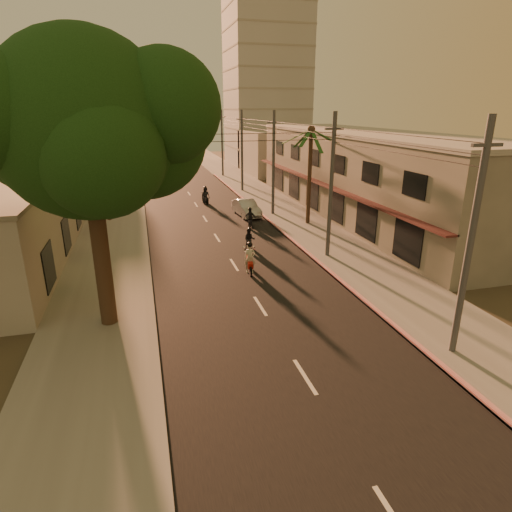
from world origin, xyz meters
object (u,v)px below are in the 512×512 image
(scooter_far_a, at_px, (205,196))
(broadleaf_tree, at_px, (96,127))
(scooter_red, at_px, (250,259))
(scooter_mid_b, at_px, (250,219))
(palm_tree, at_px, (311,135))
(parked_car, at_px, (246,208))
(scooter_mid_a, at_px, (250,240))

(scooter_far_a, bearing_deg, broadleaf_tree, -116.73)
(scooter_red, bearing_deg, scooter_mid_b, 84.95)
(palm_tree, relative_size, scooter_mid_b, 4.86)
(broadleaf_tree, xyz_separation_m, scooter_mid_b, (9.70, 14.01, -7.71))
(scooter_mid_b, xyz_separation_m, parked_car, (0.69, 4.02, -0.05))
(scooter_red, distance_m, scooter_mid_a, 4.12)
(palm_tree, xyz_separation_m, scooter_red, (-7.37, -9.47, -6.32))
(palm_tree, relative_size, scooter_far_a, 4.48)
(palm_tree, xyz_separation_m, scooter_mid_b, (-4.91, 0.15, -6.38))
(palm_tree, bearing_deg, broadleaf_tree, -136.52)
(scooter_red, bearing_deg, scooter_far_a, 98.15)
(palm_tree, xyz_separation_m, scooter_far_a, (-6.99, 10.18, -6.33))
(scooter_far_a, bearing_deg, scooter_mid_b, -87.44)
(palm_tree, distance_m, parked_car, 8.75)
(scooter_mid_a, bearing_deg, scooter_mid_b, 87.93)
(scooter_mid_b, relative_size, parked_car, 0.38)
(broadleaf_tree, bearing_deg, scooter_far_a, 72.40)
(scooter_mid_a, bearing_deg, parked_car, 89.95)
(scooter_mid_a, bearing_deg, palm_tree, 53.16)
(broadleaf_tree, xyz_separation_m, scooter_mid_a, (8.24, 8.38, -7.73))
(scooter_red, height_order, parked_car, scooter_red)
(palm_tree, distance_m, scooter_red, 13.56)
(scooter_mid_b, bearing_deg, scooter_red, -90.37)
(broadleaf_tree, distance_m, scooter_mid_a, 14.07)
(scooter_mid_b, bearing_deg, scooter_mid_a, -90.66)
(parked_car, bearing_deg, scooter_mid_a, -107.67)
(scooter_mid_b, distance_m, scooter_far_a, 10.24)
(palm_tree, relative_size, parked_car, 1.83)
(broadleaf_tree, xyz_separation_m, scooter_red, (7.24, 4.38, -7.64))
(palm_tree, height_order, parked_car, palm_tree)
(scooter_mid_a, distance_m, scooter_far_a, 15.67)
(scooter_far_a, bearing_deg, palm_tree, -64.68)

